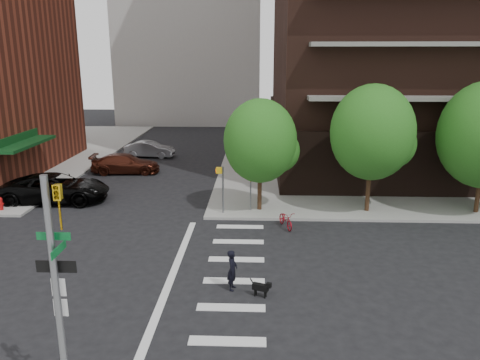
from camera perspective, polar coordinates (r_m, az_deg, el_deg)
name	(u,v)px	position (r m, az deg, el deg)	size (l,w,h in m)	color
ground	(158,280)	(19.05, -9.99, -11.89)	(120.00, 120.00, 0.00)	black
sidewalk_ne	(451,157)	(44.22, 24.29, 2.55)	(39.00, 33.00, 0.15)	gray
crosswalk	(214,281)	(18.72, -3.22, -12.15)	(3.85, 13.00, 0.01)	silver
tree_a	(260,141)	(25.49, 2.48, 4.78)	(4.00, 4.00, 5.90)	#301E11
tree_b	(372,133)	(26.14, 15.82, 5.59)	(4.50, 4.50, 6.65)	#301E11
traffic_signal	(62,324)	(11.64, -20.93, -16.11)	(0.90, 0.75, 6.00)	slate
pedestrian_signal	(229,182)	(25.46, -1.37, -0.28)	(2.18, 0.67, 2.60)	slate
fire_hydrant	(1,203)	(29.42, -27.16, -2.51)	(0.24, 0.24, 0.73)	#A50C0C
parked_car_black	(56,188)	(30.09, -21.53, -0.92)	(6.16, 2.84, 1.71)	black
parked_car_maroon	(126,164)	(35.98, -13.78, 1.95)	(5.01, 2.04, 1.45)	#491C11
parked_car_silver	(150,149)	(41.31, -10.95, 3.70)	(4.25, 1.48, 1.40)	gray
scooter	(286,219)	(24.06, 5.60, -4.79)	(0.59, 1.69, 0.89)	maroon
dog_walker	(232,270)	(17.75, -0.94, -10.91)	(0.37, 0.57, 1.56)	black
dog	(261,287)	(17.43, 2.63, -12.92)	(0.72, 0.41, 0.61)	black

